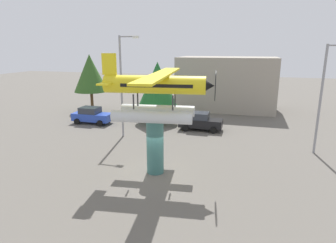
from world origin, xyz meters
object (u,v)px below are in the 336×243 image
Objects in this scene: tree_west at (90,73)px; floatplane_monument at (157,93)px; streetlight_secondary at (324,92)px; car_near_blue at (92,115)px; car_mid_black at (200,121)px; streetlight_primary at (123,81)px; display_pedestal at (155,146)px; storefront_building at (226,83)px; tree_east at (158,86)px.

floatplane_monument is at bearing -48.34° from tree_west.
streetlight_secondary is 1.14× the size of tree_west.
car_mid_black is at bearing 3.03° from car_near_blue.
streetlight_primary is 12.18m from tree_west.
streetlight_secondary reaches higher than car_mid_black.
tree_west is (-24.48, 8.72, 0.13)m from streetlight_secondary.
tree_west reaches higher than car_mid_black.
display_pedestal is 20.85m from tree_west.
streetlight_primary is at bearing -46.04° from tree_west.
car_near_blue is at bearing -137.87° from storefront_building.
display_pedestal is 22.21m from storefront_building.
car_near_blue is 17.87m from storefront_building.
floatplane_monument is 0.85× the size of storefront_building.
car_mid_black is at bearing 77.76° from floatplane_monument.
storefront_building is (2.57, 22.00, 1.60)m from display_pedestal.
storefront_building reaches higher than display_pedestal.
car_mid_black is 11.23m from streetlight_secondary.
car_mid_black is 8.56m from streetlight_primary.
tree_west is (-13.76, 15.46, -0.39)m from floatplane_monument.
display_pedestal is at bearing -43.83° from car_near_blue.
tree_east is at bearing 17.90° from car_near_blue.
streetlight_primary is (-6.25, -4.04, 4.23)m from car_mid_black.
floatplane_monument is 12.67m from streetlight_secondary.
tree_east reaches higher than display_pedestal.
streetlight_secondary is at bearing -20.76° from tree_east.
car_mid_black is 0.64× the size of tree_east.
car_near_blue is at bearing -176.97° from car_mid_black.
storefront_building is at bearing 21.94° from tree_west.
car_near_blue is 0.59× the size of tree_west.
display_pedestal is 13.11m from streetlight_secondary.
streetlight_primary reaches higher than tree_east.
car_near_blue is 11.65m from car_mid_black.
floatplane_monument reaches higher than display_pedestal.
car_near_blue is 7.65m from streetlight_primary.
floatplane_monument is 2.49× the size of car_mid_black.
tree_west is at bearing 162.17° from car_mid_black.
streetlight_primary is at bearing 121.21° from floatplane_monument.
streetlight_primary is 16.03m from streetlight_secondary.
streetlight_primary is 5.87m from tree_east.
display_pedestal is at bearing -96.66° from storefront_building.
car_near_blue and car_mid_black have the same top height.
storefront_building is at bearing 82.47° from car_mid_black.
car_near_blue is at bearing 129.39° from floatplane_monument.
car_near_blue is 0.51× the size of streetlight_secondary.
display_pedestal is at bearing 180.00° from floatplane_monument.
floatplane_monument is 11.62m from car_mid_black.
car_near_blue is (-10.68, 10.11, -4.37)m from floatplane_monument.
storefront_building is 17.52m from tree_west.
streetlight_secondary reaches higher than storefront_building.
tree_east is (9.82, -3.17, -0.84)m from tree_west.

